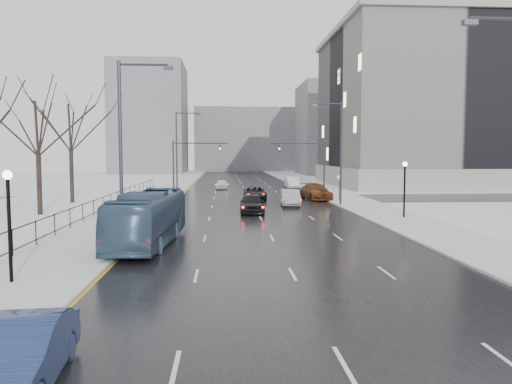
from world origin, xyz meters
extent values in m
cube|color=black|center=(0.00, 60.00, 0.02)|extent=(16.00, 150.00, 0.04)
cube|color=black|center=(0.00, 48.00, 0.02)|extent=(130.00, 10.00, 0.04)
cube|color=silver|center=(-10.50, 60.00, 0.08)|extent=(5.00, 150.00, 0.16)
cube|color=silver|center=(10.50, 60.00, 0.08)|extent=(5.00, 150.00, 0.16)
cube|color=white|center=(-20.00, 60.00, 0.06)|extent=(14.00, 150.00, 0.12)
cube|color=black|center=(-13.00, 30.00, 1.41)|extent=(0.04, 70.00, 0.05)
cube|color=black|center=(-13.00, 30.00, 0.41)|extent=(0.04, 70.00, 0.05)
cylinder|color=black|center=(-13.00, 30.00, 0.81)|extent=(0.06, 0.06, 1.30)
cylinder|color=#2D2D33|center=(7.10, 10.00, 9.80)|extent=(2.60, 0.12, 0.12)
cube|color=#2D2D33|center=(5.80, 10.00, 9.65)|extent=(0.50, 0.25, 0.18)
cylinder|color=#2D2D33|center=(8.40, 40.00, 5.00)|extent=(0.20, 0.20, 10.00)
cylinder|color=#2D2D33|center=(7.10, 40.00, 9.80)|extent=(2.60, 0.12, 0.12)
cube|color=#2D2D33|center=(5.80, 40.00, 9.65)|extent=(0.50, 0.25, 0.18)
cylinder|color=#2D2D33|center=(-8.40, 20.00, 5.00)|extent=(0.20, 0.20, 10.00)
cylinder|color=#2D2D33|center=(-7.10, 20.00, 9.80)|extent=(2.60, 0.12, 0.12)
cube|color=#2D2D33|center=(-5.80, 20.00, 9.65)|extent=(0.50, 0.25, 0.18)
cylinder|color=#2D2D33|center=(-8.40, 52.00, 5.00)|extent=(0.20, 0.20, 10.00)
cylinder|color=#2D2D33|center=(-7.10, 52.00, 9.80)|extent=(2.60, 0.12, 0.12)
cube|color=#2D2D33|center=(-5.80, 52.00, 9.65)|extent=(0.50, 0.25, 0.18)
cylinder|color=black|center=(-11.00, 12.00, 2.16)|extent=(0.14, 0.14, 4.00)
sphere|color=#FFE5B2|center=(-11.00, 12.00, 4.26)|extent=(0.36, 0.36, 0.36)
cylinder|color=black|center=(11.00, 30.00, 2.16)|extent=(0.14, 0.14, 4.00)
sphere|color=#FFE5B2|center=(11.00, 30.00, 4.26)|extent=(0.36, 0.36, 0.36)
cylinder|color=#2D2D33|center=(8.40, 48.00, 3.25)|extent=(0.20, 0.20, 6.50)
cylinder|color=#2D2D33|center=(5.40, 48.00, 6.20)|extent=(6.00, 0.12, 0.12)
imported|color=#2D2D33|center=(3.30, 48.00, 5.60)|extent=(0.15, 0.18, 0.90)
sphere|color=#19FF33|center=(3.30, 47.85, 5.60)|extent=(0.16, 0.16, 0.16)
cylinder|color=#2D2D33|center=(-8.40, 48.00, 3.25)|extent=(0.20, 0.20, 6.50)
cylinder|color=#2D2D33|center=(-5.40, 48.00, 6.20)|extent=(6.00, 0.12, 0.12)
imported|color=#2D2D33|center=(-3.30, 48.00, 5.60)|extent=(0.15, 0.18, 0.90)
sphere|color=#19FF33|center=(-3.30, 47.85, 5.60)|extent=(0.16, 0.16, 0.16)
cylinder|color=#2D2D33|center=(9.20, 44.00, 1.41)|extent=(0.06, 0.06, 2.50)
cylinder|color=white|center=(9.20, 44.00, 2.56)|extent=(0.60, 0.03, 0.60)
torus|color=#B20C0C|center=(9.20, 44.00, 2.56)|extent=(0.58, 0.06, 0.58)
cube|color=gray|center=(35.00, 72.00, 12.00)|extent=(40.00, 30.00, 24.00)
cube|color=gray|center=(35.00, 72.00, 24.40)|extent=(41.00, 31.00, 0.80)
cube|color=gray|center=(35.00, 72.00, 1.50)|extent=(40.60, 30.60, 3.00)
cube|color=slate|center=(28.00, 115.00, 11.00)|extent=(24.00, 20.00, 22.00)
cube|color=slate|center=(-22.00, 125.00, 14.00)|extent=(18.00, 22.00, 28.00)
cube|color=slate|center=(4.00, 140.00, 9.00)|extent=(30.00, 18.00, 18.00)
imported|color=navy|center=(-7.20, 3.29, 0.77)|extent=(1.86, 4.55, 1.47)
imported|color=#3A5472|center=(-7.00, 20.26, 1.51)|extent=(3.20, 10.70, 2.94)
imported|color=black|center=(-0.50, 34.45, 0.87)|extent=(2.05, 4.93, 1.67)
imported|color=#97969A|center=(3.50, 40.07, 0.84)|extent=(1.94, 4.92, 1.60)
imported|color=black|center=(0.50, 46.52, 0.75)|extent=(2.37, 5.10, 1.42)
imported|color=#5B2A0F|center=(7.20, 46.51, 0.89)|extent=(3.14, 6.14, 1.70)
imported|color=white|center=(-3.14, 63.46, 0.70)|extent=(1.65, 3.93, 1.33)
imported|color=white|center=(7.03, 64.30, 0.88)|extent=(1.82, 5.10, 1.68)
camera|label=1|loc=(-2.83, -7.36, 5.07)|focal=35.00mm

